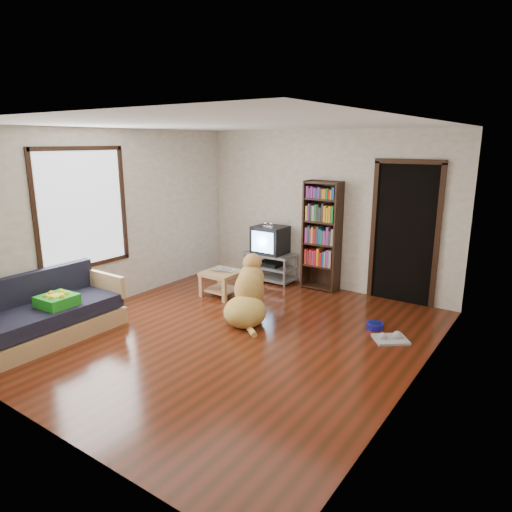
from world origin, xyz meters
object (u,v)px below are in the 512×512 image
Objects in this scene: grey_rag at (391,339)px; crt_tv at (271,239)px; dog_bowl at (375,326)px; green_cushion at (57,300)px; bookshelf at (322,230)px; sofa at (48,317)px; laptop at (221,271)px; dog at (248,297)px; tv_stand at (270,266)px; coffee_table at (222,279)px.

crt_tv is (-2.63, 1.30, 0.73)m from grey_rag.
green_cushion is at bearing -141.47° from dog_bowl.
bookshelf reaches higher than grey_rag.
crt_tv is 0.32× the size of sofa.
laptop reaches higher than dog_bowl.
bookshelf is 1.95m from dog.
bookshelf reaches higher than crt_tv.
grey_rag is 4.31m from sofa.
dog is at bearing -95.64° from bookshelf.
sofa is (-0.12, -0.07, -0.23)m from green_cushion.
crt_tv is 0.56× the size of dog.
green_cushion is 3.67m from tv_stand.
coffee_table is (-0.18, -1.15, -0.46)m from crt_tv.
sofa reaches higher than tv_stand.
bookshelf is (0.95, 0.09, 0.73)m from tv_stand.
coffee_table is at bearing -98.96° from crt_tv.
laptop is at bearing -90.00° from coffee_table.
tv_stand is at bearing -174.37° from bookshelf.
dog is at bearing -66.06° from tv_stand.
dog_bowl is 2.65m from crt_tv.
green_cushion is 1.85× the size of dog_bowl.
laptop is 2.84m from grey_rag.
dog_bowl is at bearing 35.72° from green_cushion.
crt_tv reaches higher than sofa.
crt_tv reaches higher than laptop.
dog_bowl is at bearing 38.25° from sofa.
grey_rag is 2.38m from bookshelf.
grey_rag is (3.48, 2.28, -0.47)m from green_cushion.
laptop is 0.65× the size of coffee_table.
sofa reaches higher than laptop.
laptop is at bearing -98.73° from crt_tv.
grey_rag is (0.30, -0.25, -0.03)m from dog_bowl.
bookshelf reaches higher than green_cushion.
crt_tv reaches higher than tv_stand.
coffee_table reaches higher than grey_rag.
sofa is at bearing -117.32° from bookshelf.
green_cushion is at bearing -146.74° from grey_rag.
dog is (0.95, -0.57, -0.08)m from laptop.
grey_rag is (2.81, -0.12, -0.40)m from laptop.
sofa is 2.58m from dog.
green_cushion is at bearing -103.43° from tv_stand.
green_cushion is 4.10m from bookshelf.
grey_rag is 0.22× the size of bookshelf.
tv_stand is (0.85, 3.56, -0.22)m from green_cushion.
laptop is at bearing -132.07° from bookshelf.
green_cushion is 0.23× the size of bookshelf.
grey_rag is 0.69× the size of crt_tv.
laptop is 0.14m from coffee_table.
bookshelf reaches higher than dog.
tv_stand is 0.87× the size of dog.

